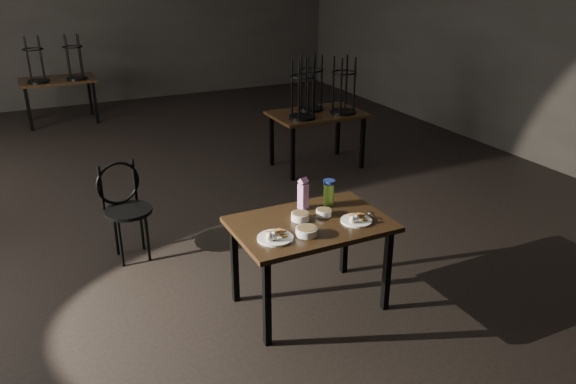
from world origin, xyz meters
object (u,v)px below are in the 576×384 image
main_table (311,231)px  juice_carton (303,194)px  water_bottle (329,192)px  bentwood_chair (125,203)px

main_table → juice_carton: 0.33m
main_table → juice_carton: juice_carton is taller
water_bottle → bentwood_chair: 1.94m
main_table → bentwood_chair: bearing=127.6°
juice_carton → water_bottle: size_ratio=1.23×
juice_carton → main_table: bearing=-104.2°
water_bottle → bentwood_chair: bearing=138.6°
water_bottle → bentwood_chair: water_bottle is taller
juice_carton → water_bottle: 0.23m
main_table → bentwood_chair: 1.89m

